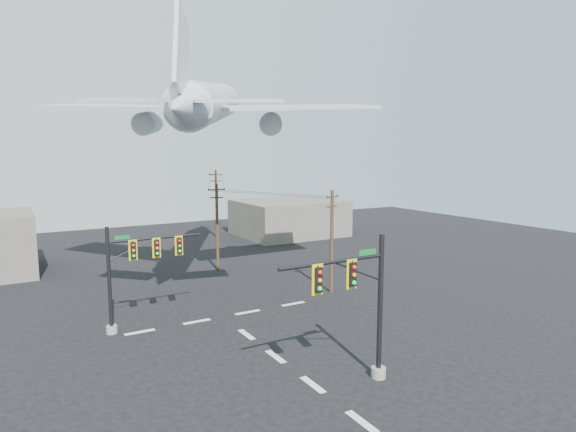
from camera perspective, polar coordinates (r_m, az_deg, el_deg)
ground at (r=26.47m, az=2.96°, el=-19.34°), size 120.00×120.00×0.00m
lane_markings at (r=30.64m, az=-2.72°, el=-15.42°), size 14.00×21.20×0.01m
signal_mast_near at (r=25.25m, az=8.71°, el=-10.63°), size 6.51×0.86×7.80m
signal_mast_far at (r=34.06m, az=-17.82°, el=-6.26°), size 6.62×0.79×7.18m
utility_pole_a at (r=41.07m, az=5.21°, el=-2.79°), size 1.68×0.77×8.81m
utility_pole_b at (r=49.03m, az=-8.39°, el=-1.11°), size 1.79×0.30×8.85m
utility_pole_c at (r=68.14m, az=-8.49°, el=1.60°), size 1.81×0.93×9.49m
power_lines at (r=52.45m, az=-6.35°, el=3.60°), size 8.82×30.10×0.34m
airliner at (r=43.99m, az=-9.28°, el=12.99°), size 26.77×29.24×8.31m
building_right at (r=69.85m, az=0.08°, el=-0.20°), size 14.00×12.00×5.00m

